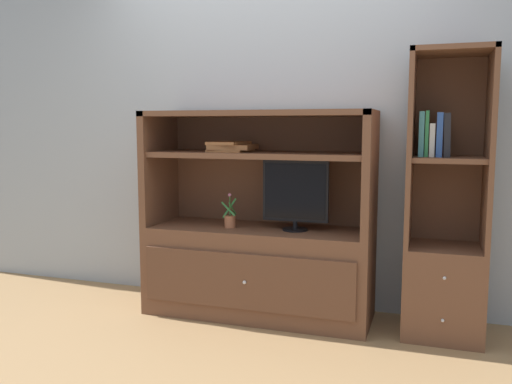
{
  "coord_description": "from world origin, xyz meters",
  "views": [
    {
      "loc": [
        1.11,
        -3.01,
        1.29
      ],
      "look_at": [
        0.0,
        0.35,
        0.86
      ],
      "focal_mm": 37.58,
      "sensor_mm": 36.0,
      "label": 1
    }
  ],
  "objects_px": {
    "tv_monitor": "(295,194)",
    "bookshelf_tall": "(445,245)",
    "potted_plant": "(230,220)",
    "upright_book_row": "(435,135)",
    "magazine_stack": "(232,147)",
    "media_console": "(259,249)"
  },
  "relations": [
    {
      "from": "media_console",
      "to": "tv_monitor",
      "type": "xyz_separation_m",
      "value": [
        0.26,
        -0.02,
        0.39
      ]
    },
    {
      "from": "potted_plant",
      "to": "bookshelf_tall",
      "type": "xyz_separation_m",
      "value": [
        1.39,
        0.07,
        -0.09
      ]
    },
    {
      "from": "upright_book_row",
      "to": "tv_monitor",
      "type": "bearing_deg",
      "value": -178.86
    },
    {
      "from": "media_console",
      "to": "magazine_stack",
      "type": "xyz_separation_m",
      "value": [
        -0.19,
        -0.0,
        0.69
      ]
    },
    {
      "from": "potted_plant",
      "to": "bookshelf_tall",
      "type": "relative_size",
      "value": 0.13
    },
    {
      "from": "magazine_stack",
      "to": "bookshelf_tall",
      "type": "bearing_deg",
      "value": 0.38
    },
    {
      "from": "tv_monitor",
      "to": "potted_plant",
      "type": "bearing_deg",
      "value": -175.01
    },
    {
      "from": "media_console",
      "to": "magazine_stack",
      "type": "relative_size",
      "value": 4.43
    },
    {
      "from": "tv_monitor",
      "to": "upright_book_row",
      "type": "distance_m",
      "value": 0.94
    },
    {
      "from": "magazine_stack",
      "to": "upright_book_row",
      "type": "bearing_deg",
      "value": -0.08
    },
    {
      "from": "bookshelf_tall",
      "to": "potted_plant",
      "type": "bearing_deg",
      "value": -177.22
    },
    {
      "from": "magazine_stack",
      "to": "bookshelf_tall",
      "type": "xyz_separation_m",
      "value": [
        1.39,
        0.01,
        -0.59
      ]
    },
    {
      "from": "media_console",
      "to": "upright_book_row",
      "type": "distance_m",
      "value": 1.36
    },
    {
      "from": "media_console",
      "to": "potted_plant",
      "type": "bearing_deg",
      "value": -161.65
    },
    {
      "from": "tv_monitor",
      "to": "bookshelf_tall",
      "type": "xyz_separation_m",
      "value": [
        0.94,
        0.03,
        -0.28
      ]
    },
    {
      "from": "tv_monitor",
      "to": "upright_book_row",
      "type": "relative_size",
      "value": 1.68
    },
    {
      "from": "media_console",
      "to": "tv_monitor",
      "type": "height_order",
      "value": "media_console"
    },
    {
      "from": "media_console",
      "to": "upright_book_row",
      "type": "xyz_separation_m",
      "value": [
        1.12,
        -0.01,
        0.78
      ]
    },
    {
      "from": "tv_monitor",
      "to": "bookshelf_tall",
      "type": "distance_m",
      "value": 0.98
    },
    {
      "from": "upright_book_row",
      "to": "magazine_stack",
      "type": "bearing_deg",
      "value": 179.92
    },
    {
      "from": "tv_monitor",
      "to": "potted_plant",
      "type": "distance_m",
      "value": 0.49
    },
    {
      "from": "potted_plant",
      "to": "upright_book_row",
      "type": "distance_m",
      "value": 1.43
    }
  ]
}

